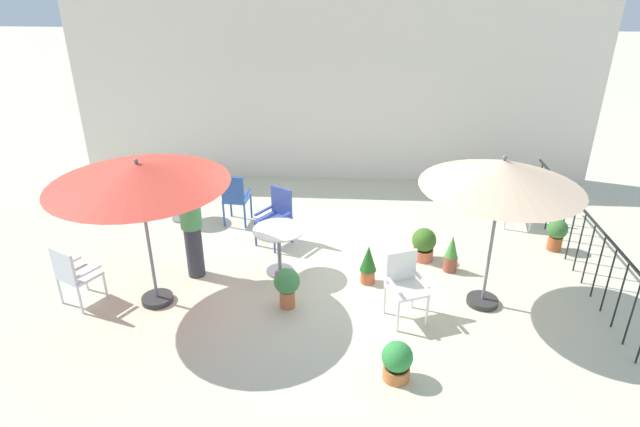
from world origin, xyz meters
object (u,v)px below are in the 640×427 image
Objects in this scene: patio_umbrella_1 at (502,175)px; potted_plant_1 at (368,263)px; potted_plant_4 at (451,254)px; standing_person at (191,224)px; patio_umbrella_0 at (138,175)px; patio_chair_1 at (235,196)px; patio_chair_0 at (277,213)px; patio_chair_2 at (404,282)px; patio_chair_4 at (520,196)px; potted_plant_3 at (499,192)px; cafe_table_1 at (279,242)px; patio_chair_3 at (73,272)px; potted_plant_6 at (287,285)px; potted_plant_0 at (557,233)px; potted_plant_5 at (424,244)px; cafe_table_0 at (179,195)px; potted_plant_2 at (397,361)px.

potted_plant_1 is (-1.62, 0.45, -1.63)m from patio_umbrella_1.
standing_person is at bearing -174.57° from potted_plant_4.
patio_chair_1 is (0.64, 2.49, -1.38)m from patio_umbrella_0.
potted_plant_4 is (2.82, -0.75, -0.24)m from patio_chair_0.
patio_chair_2 reaches higher than patio_chair_4.
potted_plant_1 reaches higher than potted_plant_3.
patio_chair_3 is at bearing -158.96° from cafe_table_1.
standing_person is at bearing 31.44° from patio_chair_3.
patio_chair_1 is 1.63× the size of potted_plant_6.
patio_chair_1 reaches higher than patio_chair_0.
potted_plant_0 is at bearing 11.42° from standing_person.
potted_plant_3 is at bearing 28.98° from patio_chair_3.
patio_umbrella_1 is 3.81m from patio_chair_0.
patio_chair_1 reaches higher than potted_plant_1.
potted_plant_3 is at bearing 32.45° from patio_umbrella_0.
potted_plant_1 is at bearing 13.11° from patio_umbrella_0.
patio_chair_4 is 3.51m from potted_plant_1.
patio_chair_0 is at bearing 101.93° from potted_plant_6.
patio_umbrella_1 is 4.03× the size of potted_plant_0.
patio_umbrella_0 is 2.44m from potted_plant_6.
patio_chair_2 is at bearing -105.92° from potted_plant_5.
potted_plant_3 is at bearing 8.57° from cafe_table_0.
patio_umbrella_0 is 6.63m from potted_plant_0.
patio_umbrella_0 is at bearing -128.25° from patio_chair_0.
cafe_table_0 is 4.97m from potted_plant_4.
patio_chair_1 is at bearing 142.81° from potted_plant_1.
patio_chair_0 is 1.77× the size of potted_plant_5.
potted_plant_4 is 0.51m from potted_plant_5.
patio_chair_2 is 1.27m from potted_plant_2.
potted_plant_5 is at bearing 13.29° from cafe_table_1.
standing_person reaches higher than patio_chair_0.
potted_plant_4 is at bearing 110.93° from patio_umbrella_1.
patio_umbrella_1 is at bearing -69.07° from potted_plant_4.
cafe_table_1 is at bearing 28.90° from patio_umbrella_0.
patio_chair_2 is 3.36m from potted_plant_0.
potted_plant_3 is (3.92, 2.63, -0.19)m from cafe_table_1.
patio_chair_4 is 0.55× the size of standing_person.
patio_umbrella_0 reaches higher than potted_plant_2.
potted_plant_0 is at bearing -6.30° from cafe_table_0.
patio_chair_1 is 1.04× the size of patio_chair_2.
potted_plant_1 is (-0.46, 0.81, -0.22)m from patio_chair_2.
potted_plant_6 reaches higher than potted_plant_0.
potted_plant_2 is at bearing -111.89° from potted_plant_4.
patio_umbrella_1 is at bearing -58.88° from potted_plant_5.
patio_umbrella_0 is 3.94m from potted_plant_2.
patio_chair_2 is (2.83, -2.60, -0.01)m from patio_chair_1.
potted_plant_3 is at bearing 11.98° from patio_chair_1.
potted_plant_5 is at bearing -10.02° from patio_chair_0.
potted_plant_1 is 0.37× the size of standing_person.
cafe_table_0 is at bearing 133.27° from potted_plant_2.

